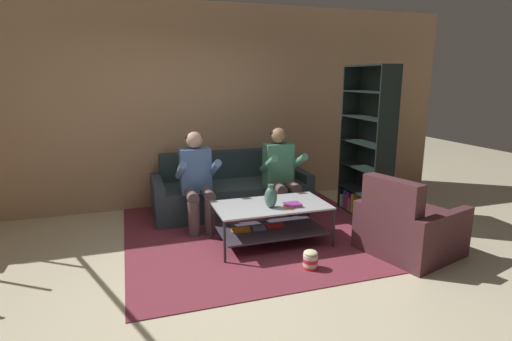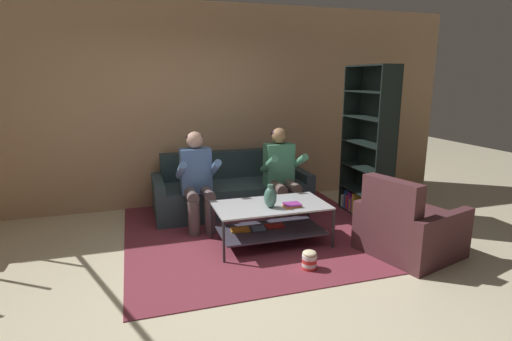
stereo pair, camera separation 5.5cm
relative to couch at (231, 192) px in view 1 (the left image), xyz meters
The scene contains 12 objects.
ground 1.97m from the couch, 103.43° to the right, with size 16.80×16.80×0.00m, color beige.
back_partition 1.38m from the couch, 128.96° to the left, with size 8.40×0.12×2.90m, color tan.
couch is the anchor object (origin of this frame).
person_seated_left 0.85m from the couch, 137.63° to the right, with size 0.50×0.58×1.21m.
person_seated_right 0.85m from the couch, 42.34° to the right, with size 0.50×0.58×1.22m.
coffee_table 1.29m from the couch, 84.32° to the right, with size 1.27×0.69×0.47m.
area_rug 0.82m from the couch, 84.98° to the right, with size 3.07×3.24×0.01m.
vase 1.42m from the couch, 86.09° to the right, with size 0.14×0.14×0.26m.
book_stack 1.48m from the couch, 76.91° to the right, with size 0.19×0.15×0.04m.
bookshelf 1.97m from the couch, 23.08° to the right, with size 0.31×0.90×2.02m.
armchair 2.45m from the couch, 53.58° to the right, with size 1.07×1.07×0.87m.
popcorn_tub 2.03m from the couch, 81.79° to the right, with size 0.15×0.15×0.20m.
Camera 1 is at (-0.91, -3.40, 1.85)m, focal length 28.00 mm.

